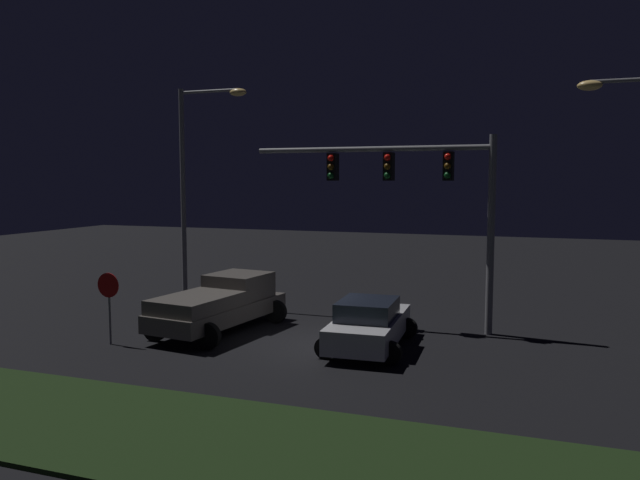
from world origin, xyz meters
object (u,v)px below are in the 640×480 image
Objects in this scene: pickup_truck at (222,301)px; car_sedan at (369,324)px; stop_sign at (109,294)px; street_lamp_left at (195,170)px; street_lamp_right at (639,180)px; traffic_signal_gantry at (417,184)px.

pickup_truck is 5.28m from car_sedan.
stop_sign is at bearing 147.11° from pickup_truck.
street_lamp_right is (15.83, -1.97, -0.41)m from street_lamp_left.
car_sedan is at bearing -88.11° from pickup_truck.
pickup_truck is 2.52× the size of stop_sign.
traffic_signal_gantry is 10.46m from stop_sign.
car_sedan is 0.52× the size of street_lamp_left.
street_lamp_right reaches higher than pickup_truck.
street_lamp_left is at bearing 47.65° from pickup_truck.
street_lamp_left is 1.08× the size of street_lamp_right.
stop_sign is at bearing -148.15° from traffic_signal_gantry.
pickup_truck is at bearing 81.57° from car_sedan.
car_sedan is 0.54× the size of traffic_signal_gantry.
street_lamp_right reaches higher than stop_sign.
traffic_signal_gantry is 3.73× the size of stop_sign.
car_sedan is at bearing 16.50° from stop_sign.
stop_sign reaches higher than car_sedan.
street_lamp_left reaches higher than street_lamp_right.
street_lamp_right is 3.61× the size of stop_sign.
traffic_signal_gantry is (6.06, 2.46, 3.90)m from pickup_truck.
traffic_signal_gantry is 9.35m from street_lamp_left.
street_lamp_left is at bearing 172.91° from street_lamp_right.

